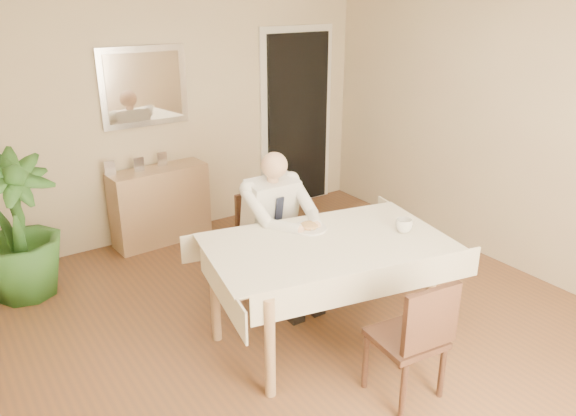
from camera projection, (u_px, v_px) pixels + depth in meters
room at (318, 174)px, 3.65m from camera, size 5.00×5.02×2.60m
doorway at (297, 121)px, 6.46m from camera, size 0.96×0.07×2.10m
mirror at (144, 87)px, 5.34m from camera, size 0.86×0.04×0.76m
dining_table at (327, 252)px, 4.01m from camera, size 1.91×1.34×0.75m
chair_far at (263, 236)px, 4.76m from camera, size 0.40×0.40×0.84m
chair_near at (416, 335)px, 3.40m from camera, size 0.43×0.44×0.83m
seated_man at (281, 222)px, 4.46m from camera, size 0.48×0.72×1.24m
plate at (309, 228)px, 4.18m from camera, size 0.26×0.26×0.02m
food at (309, 226)px, 4.17m from camera, size 0.14×0.14×0.06m
knife at (318, 228)px, 4.15m from camera, size 0.01×0.13×0.01m
fork at (310, 230)px, 4.11m from camera, size 0.01×0.13×0.01m
coffee_mug at (404, 226)px, 4.12m from camera, size 0.16×0.16×0.10m
sideboard at (160, 205)px, 5.66m from camera, size 0.98×0.39×0.77m
photo_frame_left at (110, 168)px, 5.29m from camera, size 0.10×0.02×0.14m
photo_frame_center at (139, 164)px, 5.41m from camera, size 0.10×0.02×0.14m
photo_frame_right at (162, 159)px, 5.58m from camera, size 0.10×0.02×0.14m
potted_palm at (16, 227)px, 4.57m from camera, size 0.83×0.83×1.23m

